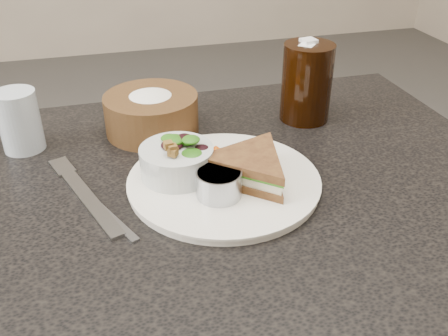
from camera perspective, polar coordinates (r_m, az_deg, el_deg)
name	(u,v)px	position (r m, az deg, el deg)	size (l,w,h in m)	color
dinner_plate	(224,182)	(0.74, 0.00, -1.59)	(0.28, 0.28, 0.01)	silver
sandwich	(249,167)	(0.72, 2.93, 0.09)	(0.16, 0.16, 0.04)	brown
salad_bowl	(177,157)	(0.73, -5.44, 1.31)	(0.11, 0.11, 0.06)	silver
dressing_ramekin	(219,184)	(0.69, -0.58, -1.84)	(0.06, 0.06, 0.04)	#A2A7AF
orange_wedge	(216,154)	(0.77, -0.92, 1.66)	(0.06, 0.06, 0.03)	#E95504
fork	(88,198)	(0.73, -15.32, -3.37)	(0.02, 0.21, 0.01)	#9A9B9C
knife	(102,210)	(0.71, -13.72, -4.65)	(0.01, 0.18, 0.00)	#A7AAB2
bread_basket	(151,107)	(0.88, -8.33, 6.90)	(0.16, 0.16, 0.09)	#51391D
cola_glass	(307,80)	(0.92, 9.46, 9.95)	(0.09, 0.09, 0.15)	black
water_glass	(19,121)	(0.88, -22.35, 5.00)	(0.07, 0.07, 0.10)	#AFBBC8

